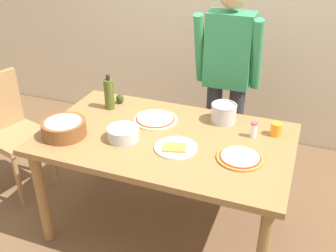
# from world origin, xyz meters

# --- Properties ---
(ground) EXTENTS (8.00, 8.00, 0.00)m
(ground) POSITION_xyz_m (0.00, 0.00, 0.00)
(ground) COLOR brown
(wall_back) EXTENTS (5.60, 0.10, 2.60)m
(wall_back) POSITION_xyz_m (0.00, 1.60, 1.30)
(wall_back) COLOR beige
(wall_back) RESTS_ON ground
(dining_table) EXTENTS (1.60, 0.96, 0.76)m
(dining_table) POSITION_xyz_m (0.00, 0.00, 0.67)
(dining_table) COLOR olive
(dining_table) RESTS_ON ground
(person_cook) EXTENTS (0.49, 0.25, 1.62)m
(person_cook) POSITION_xyz_m (0.21, 0.76, 0.94)
(person_cook) COLOR #2D2D38
(person_cook) RESTS_ON ground
(chair_wooden_left) EXTENTS (0.49, 0.49, 0.95)m
(chair_wooden_left) POSITION_xyz_m (-1.32, 0.05, 0.54)
(chair_wooden_left) COLOR #A37A4C
(chair_wooden_left) RESTS_ON ground
(pizza_raw_on_board) EXTENTS (0.30, 0.30, 0.02)m
(pizza_raw_on_board) POSITION_xyz_m (-0.14, 0.18, 0.77)
(pizza_raw_on_board) COLOR beige
(pizza_raw_on_board) RESTS_ON dining_table
(pizza_cooked_on_tray) EXTENTS (0.27, 0.27, 0.02)m
(pizza_cooked_on_tray) POSITION_xyz_m (0.50, -0.09, 0.77)
(pizza_cooked_on_tray) COLOR #C67A33
(pizza_cooked_on_tray) RESTS_ON dining_table
(plate_with_slice) EXTENTS (0.26, 0.26, 0.02)m
(plate_with_slice) POSITION_xyz_m (0.11, -0.12, 0.77)
(plate_with_slice) COLOR white
(plate_with_slice) RESTS_ON dining_table
(popcorn_bowl) EXTENTS (0.28, 0.28, 0.11)m
(popcorn_bowl) POSITION_xyz_m (-0.61, -0.22, 0.82)
(popcorn_bowl) COLOR brown
(popcorn_bowl) RESTS_ON dining_table
(mixing_bowl_steel) EXTENTS (0.20, 0.20, 0.08)m
(mixing_bowl_steel) POSITION_xyz_m (-0.23, -0.12, 0.80)
(mixing_bowl_steel) COLOR #B7B7BC
(mixing_bowl_steel) RESTS_ON dining_table
(olive_oil_bottle) EXTENTS (0.07, 0.07, 0.26)m
(olive_oil_bottle) POSITION_xyz_m (-0.52, 0.24, 0.87)
(olive_oil_bottle) COLOR #47561E
(olive_oil_bottle) RESTS_ON dining_table
(steel_pot) EXTENTS (0.17, 0.17, 0.13)m
(steel_pot) POSITION_xyz_m (0.30, 0.33, 0.83)
(steel_pot) COLOR #B7B7BC
(steel_pot) RESTS_ON dining_table
(cup_orange) EXTENTS (0.07, 0.07, 0.08)m
(cup_orange) POSITION_xyz_m (0.65, 0.27, 0.80)
(cup_orange) COLOR orange
(cup_orange) RESTS_ON dining_table
(salt_shaker) EXTENTS (0.04, 0.04, 0.11)m
(salt_shaker) POSITION_xyz_m (0.52, 0.19, 0.81)
(salt_shaker) COLOR white
(salt_shaker) RESTS_ON dining_table
(avocado) EXTENTS (0.06, 0.06, 0.07)m
(avocado) POSITION_xyz_m (-0.49, 0.34, 0.80)
(avocado) COLOR #2D4219
(avocado) RESTS_ON dining_table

